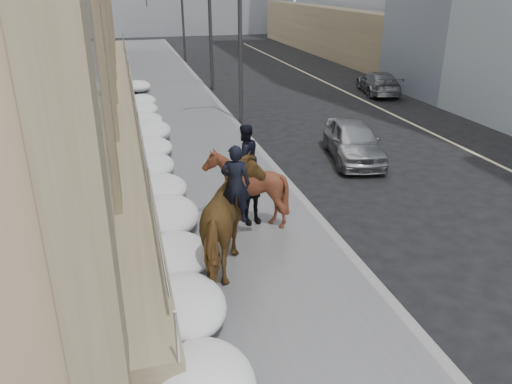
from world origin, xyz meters
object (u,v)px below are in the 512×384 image
mounted_horse_left (233,219)px  mounted_horse_right (245,184)px  car_grey (379,83)px  pedestrian (251,191)px  car_silver (353,141)px

mounted_horse_left → mounted_horse_right: 2.28m
mounted_horse_right → car_grey: (11.48, 14.57, -0.59)m
mounted_horse_left → mounted_horse_right: size_ratio=1.14×
mounted_horse_left → mounted_horse_right: mounted_horse_left is taller
mounted_horse_right → pedestrian: (0.14, -0.05, -0.19)m
mounted_horse_right → car_silver: bearing=-160.0°
mounted_horse_left → car_grey: 20.74m
pedestrian → car_grey: pedestrian is taller
mounted_horse_right → car_grey: mounted_horse_right is taller
mounted_horse_left → car_silver: size_ratio=0.72×
pedestrian → car_grey: size_ratio=0.42×
pedestrian → mounted_horse_left: bearing=-120.9°
pedestrian → car_silver: (4.93, 4.30, -0.31)m
mounted_horse_right → car_grey: size_ratio=0.61×
mounted_horse_left → car_grey: size_ratio=0.69×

